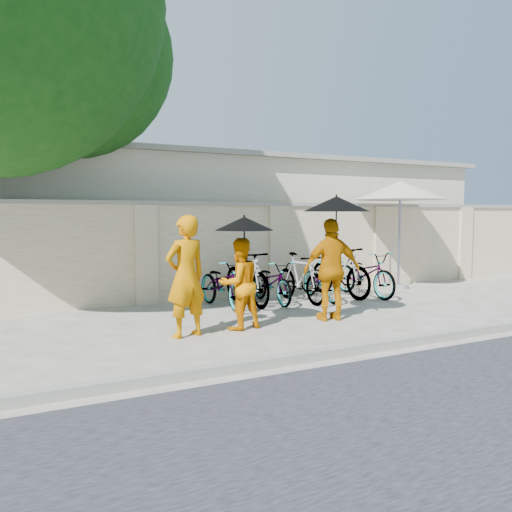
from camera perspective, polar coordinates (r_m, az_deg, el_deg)
name	(u,v)px	position (r m, az deg, el deg)	size (l,w,h in m)	color
ground	(259,331)	(7.87, 0.40, -8.54)	(80.00, 80.00, 0.00)	#B2ADA4
kerb	(320,354)	(6.43, 7.38, -11.08)	(40.00, 0.16, 0.12)	gray
compound_wall	(234,251)	(11.01, -2.48, 0.55)	(20.00, 0.30, 2.00)	beige
building_behind	(213,221)	(14.87, -4.92, 3.96)	(14.00, 6.00, 3.20)	beige
monk_left	(186,276)	(7.42, -8.02, -2.32)	(0.66, 0.43, 1.80)	#C16E00
monk_center	(239,284)	(7.87, -1.92, -3.19)	(0.70, 0.55, 1.44)	#D67200
parasol_center	(244,224)	(7.74, -1.35, 3.72)	(0.92, 0.92, 0.96)	black
monk_right	(332,270)	(8.59, 8.66, -1.54)	(1.02, 0.43, 1.75)	#BF6E03
parasol_right	(336,204)	(8.49, 9.18, 5.91)	(1.12, 1.12, 1.13)	black
patio_umbrella	(400,192)	(12.65, 16.17, 7.08)	(2.36, 2.36, 2.61)	gray
bike_0	(223,284)	(9.65, -3.82, -3.20)	(0.63, 1.80, 0.95)	gray
bike_1	(246,277)	(9.98, -1.11, -2.41)	(0.53, 1.87, 1.12)	gray
bike_2	(272,282)	(10.21, 1.84, -2.96)	(0.58, 1.66, 0.87)	gray
bike_3	(301,278)	(10.31, 5.11, -2.49)	(0.48, 1.70, 1.02)	gray
bike_4	(321,280)	(10.68, 7.49, -2.69)	(0.57, 1.64, 0.86)	gray
bike_5	(340,271)	(11.08, 9.54, -1.68)	(0.54, 1.92, 1.15)	gray
bike_6	(365,274)	(11.30, 12.32, -1.98)	(0.66, 1.90, 1.00)	gray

